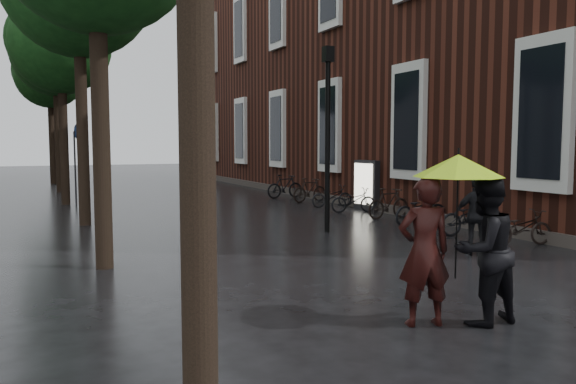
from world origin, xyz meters
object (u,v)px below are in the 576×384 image
ad_lightbox (366,185)px  parked_bicycles (374,202)px  lamp_post (328,120)px  pedestrian_walking (477,215)px  person_burgundy (424,252)px  person_black (484,250)px

ad_lightbox → parked_bicycles: bearing=-119.4°
lamp_post → pedestrian_walking: bearing=-70.8°
person_burgundy → lamp_post: bearing=-94.4°
person_black → pedestrian_walking: size_ratio=1.17×
lamp_post → ad_lightbox: bearing=45.5°
person_burgundy → parked_bicycles: size_ratio=0.15×
lamp_post → person_burgundy: bearing=-109.8°
person_black → lamp_post: bearing=-107.2°
person_burgundy → person_black: person_black is taller
person_burgundy → person_black: 0.78m
person_burgundy → pedestrian_walking: person_burgundy is taller
pedestrian_walking → ad_lightbox: 7.89m
person_black → ad_lightbox: 12.34m
person_burgundy → ad_lightbox: (6.15, 10.83, -0.08)m
person_black → pedestrian_walking: (3.23, 3.51, -0.14)m
person_black → pedestrian_walking: person_black is taller
person_black → parked_bicycles: person_black is taller
person_black → pedestrian_walking: bearing=-135.9°
parked_bicycles → pedestrian_walking: bearing=-104.0°
person_burgundy → ad_lightbox: person_burgundy is taller
parked_bicycles → ad_lightbox: (0.66, 1.48, 0.42)m
pedestrian_walking → lamp_post: lamp_post is taller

